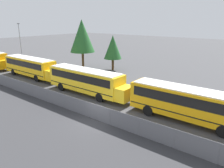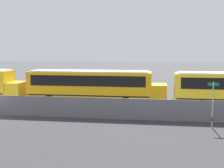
# 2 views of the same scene
# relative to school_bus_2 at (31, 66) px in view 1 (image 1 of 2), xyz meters

# --- Properties ---
(ground_plane) EXTENTS (200.00, 200.00, 0.00)m
(ground_plane) POSITION_rel_school_bus_2_xyz_m (19.14, -5.22, -1.90)
(ground_plane) COLOR #424244
(road_strip) EXTENTS (151.09, 12.00, 0.01)m
(road_strip) POSITION_rel_school_bus_2_xyz_m (19.14, -11.22, -1.90)
(road_strip) COLOR #333335
(road_strip) RESTS_ON ground_plane
(fence) EXTENTS (117.16, 0.07, 1.55)m
(fence) POSITION_rel_school_bus_2_xyz_m (19.14, -5.23, -1.11)
(fence) COLOR #9EA0A5
(fence) RESTS_ON ground_plane
(school_bus_2) EXTENTS (12.31, 2.45, 3.17)m
(school_bus_2) POSITION_rel_school_bus_2_xyz_m (0.00, 0.00, 0.00)
(school_bus_2) COLOR yellow
(school_bus_2) RESTS_ON ground_plane
(school_bus_3) EXTENTS (12.31, 2.45, 3.17)m
(school_bus_3) POSITION_rel_school_bus_2_xyz_m (13.08, -0.47, 0.00)
(school_bus_3) COLOR yellow
(school_bus_3) RESTS_ON ground_plane
(school_bus_4) EXTENTS (12.31, 2.45, 3.17)m
(school_bus_4) POSITION_rel_school_bus_2_xyz_m (26.01, -0.31, 0.00)
(school_bus_4) COLOR orange
(school_bus_4) RESTS_ON ground_plane
(light_pole) EXTENTS (0.60, 0.24, 8.27)m
(light_pole) POSITION_rel_school_bus_2_xyz_m (-15.19, 7.26, 2.62)
(light_pole) COLOR gray
(light_pole) RESTS_ON ground_plane
(tree_1) EXTENTS (3.26, 3.26, 6.35)m
(tree_1) POSITION_rel_school_bus_2_xyz_m (7.14, 12.49, 2.30)
(tree_1) COLOR #51381E
(tree_1) RESTS_ON ground_plane
(tree_2) EXTENTS (4.61, 4.61, 9.13)m
(tree_2) POSITION_rel_school_bus_2_xyz_m (1.71, 10.11, 4.22)
(tree_2) COLOR #51381E
(tree_2) RESTS_ON ground_plane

